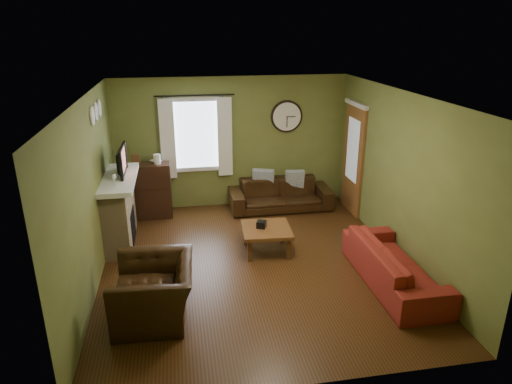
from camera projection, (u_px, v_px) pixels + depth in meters
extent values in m
cube|color=#3D220E|center=(254.00, 264.00, 7.12)|extent=(4.60, 5.20, 0.00)
cube|color=white|center=(254.00, 96.00, 6.22)|extent=(4.60, 5.20, 0.00)
cube|color=olive|center=(90.00, 195.00, 6.29)|extent=(0.00, 5.20, 2.60)
cube|color=olive|center=(400.00, 177.00, 7.04)|extent=(0.00, 5.20, 2.60)
cube|color=olive|center=(232.00, 143.00, 9.07)|extent=(4.60, 0.00, 2.60)
cube|color=olive|center=(301.00, 277.00, 4.27)|extent=(4.60, 0.00, 2.60)
cube|color=tan|center=(119.00, 213.00, 7.65)|extent=(0.40, 1.40, 1.10)
cube|color=black|center=(132.00, 225.00, 7.77)|extent=(0.04, 0.60, 0.55)
cube|color=white|center=(117.00, 179.00, 7.45)|extent=(0.58, 1.60, 0.08)
imported|color=black|center=(118.00, 164.00, 7.52)|extent=(0.08, 0.60, 0.35)
cube|color=#994C3F|center=(123.00, 160.00, 7.51)|extent=(0.02, 0.62, 0.36)
cylinder|color=white|center=(92.00, 116.00, 6.71)|extent=(0.28, 0.28, 0.03)
cylinder|color=white|center=(96.00, 112.00, 7.03)|extent=(0.28, 0.28, 0.03)
cylinder|color=white|center=(99.00, 108.00, 7.35)|extent=(0.28, 0.28, 0.03)
cylinder|color=black|center=(195.00, 95.00, 8.51)|extent=(0.03, 0.03, 1.50)
cube|color=white|center=(168.00, 140.00, 8.70)|extent=(0.28, 0.04, 1.55)
cube|color=white|center=(225.00, 137.00, 8.88)|extent=(0.28, 0.04, 1.55)
cube|color=brown|center=(353.00, 160.00, 8.83)|extent=(0.05, 0.90, 2.10)
imported|color=brown|center=(152.00, 167.00, 8.67)|extent=(0.26, 0.28, 0.02)
imported|color=black|center=(280.00, 195.00, 9.18)|extent=(2.02, 0.79, 0.59)
cube|color=#9CA7B3|center=(295.00, 179.00, 9.29)|extent=(0.39, 0.15, 0.38)
cube|color=#9CA7B3|center=(263.00, 180.00, 9.27)|extent=(0.46, 0.27, 0.44)
imported|color=maroon|center=(394.00, 265.00, 6.50)|extent=(0.80, 2.06, 0.60)
imported|color=black|center=(154.00, 291.00, 5.74)|extent=(1.04, 1.18, 0.73)
cube|color=black|center=(261.00, 228.00, 7.42)|extent=(0.19, 0.19, 0.11)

